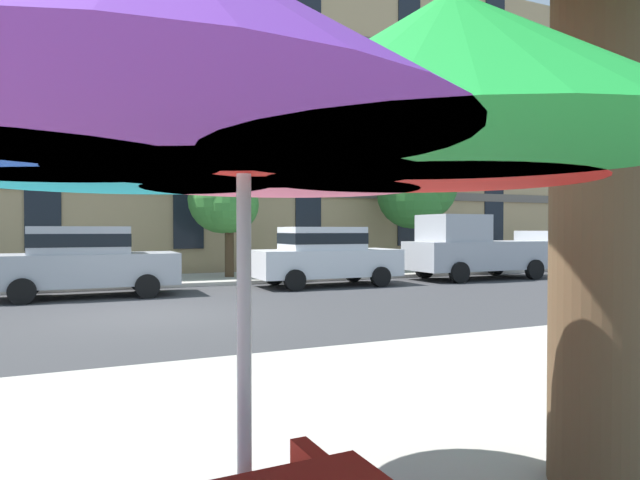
{
  "coord_description": "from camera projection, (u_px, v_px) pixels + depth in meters",
  "views": [
    {
      "loc": [
        -1.25,
        -11.14,
        1.7
      ],
      "look_at": [
        5.1,
        3.2,
        1.4
      ],
      "focal_mm": 30.45,
      "sensor_mm": 36.0,
      "label": 1
    }
  ],
  "objects": [
    {
      "name": "pickup_silver_midblock",
      "position": [
        622.0,
        247.0,
        21.56
      ],
      "size": [
        5.1,
        2.12,
        2.2
      ],
      "color": "#A8AAB2",
      "rests_on": "ground"
    },
    {
      "name": "street_tree_right",
      "position": [
        417.0,
        190.0,
        21.59
      ],
      "size": [
        3.23,
        2.86,
        4.85
      ],
      "color": "brown",
      "rests_on": "ground"
    },
    {
      "name": "sedan_white",
      "position": [
        325.0,
        255.0,
        16.31
      ],
      "size": [
        4.4,
        1.98,
        1.78
      ],
      "color": "silver",
      "rests_on": "ground"
    },
    {
      "name": "street_tree_middle",
      "position": [
        226.0,
        202.0,
        18.05
      ],
      "size": [
        2.26,
        2.43,
        3.84
      ],
      "color": "#4C3823",
      "rests_on": "ground"
    },
    {
      "name": "ground_plane",
      "position": [
        150.0,
        315.0,
        10.73
      ],
      "size": [
        120.0,
        120.0,
        0.0
      ],
      "primitive_type": "plane",
      "color": "#38383A"
    },
    {
      "name": "sidewalk_far",
      "position": [
        125.0,
        282.0,
        16.94
      ],
      "size": [
        56.0,
        3.6,
        0.12
      ],
      "primitive_type": "cube",
      "color": "#B2ADA3",
      "rests_on": "ground"
    },
    {
      "name": "patio_umbrella",
      "position": [
        244.0,
        109.0,
        2.2
      ],
      "size": [
        3.33,
        3.1,
        2.52
      ],
      "color": "silver",
      "rests_on": "ground"
    },
    {
      "name": "sedan_silver",
      "position": [
        84.0,
        259.0,
        13.62
      ],
      "size": [
        4.4,
        1.98,
        1.78
      ],
      "color": "#A8AAB2",
      "rests_on": "ground"
    },
    {
      "name": "pickup_silver",
      "position": [
        473.0,
        249.0,
        18.57
      ],
      "size": [
        5.1,
        2.12,
        2.2
      ],
      "color": "#A8AAB2",
      "rests_on": "ground"
    },
    {
      "name": "apartment_building",
      "position": [
        110.0,
        125.0,
        24.31
      ],
      "size": [
        47.58,
        12.08,
        12.8
      ],
      "color": "tan",
      "rests_on": "ground"
    }
  ]
}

